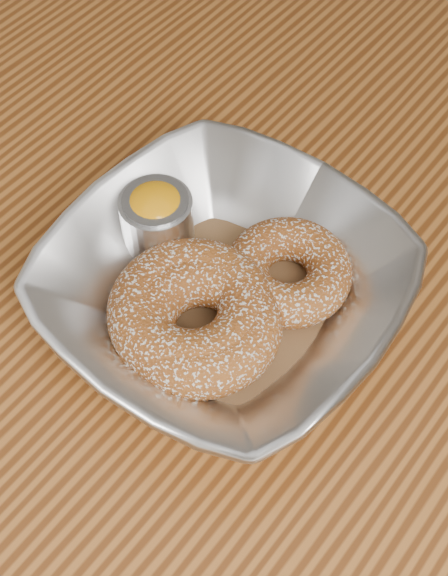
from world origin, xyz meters
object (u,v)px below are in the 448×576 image
Objects in this scene: serving_bowl at (224,289)px; donut_extra at (201,323)px; donut_front at (192,312)px; ramekin at (157,220)px; donut_back at (288,272)px; table at (349,380)px.

donut_extra is at bearing -81.10° from serving_bowl.
donut_front is 0.08m from ramekin.
ramekin reaches higher than donut_back.
ramekin is (-0.06, 0.04, 0.01)m from donut_front.
donut_extra is 0.09m from ramekin.
donut_extra is at bearing -129.53° from table.
serving_bowl is 0.03m from donut_extra.
serving_bowl is 2.07× the size of donut_front.
ramekin is at bearing -162.15° from table.
table is 0.18m from donut_front.
serving_bowl is at bearing -120.96° from donut_back.
donut_back is 0.78× the size of donut_front.
ramekin reaches higher than donut_extra.
donut_front reaches higher than donut_back.
donut_front is (-0.00, -0.03, 0.00)m from serving_bowl.
donut_back is 0.07m from donut_front.
ramekin reaches higher than donut_front.
table is 21.17× the size of ramekin.
table is 0.17m from donut_extra.
donut_extra is at bearing -17.46° from donut_front.
donut_extra is 1.90× the size of ramekin.
donut_extra is at bearing -105.26° from donut_back.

